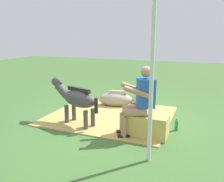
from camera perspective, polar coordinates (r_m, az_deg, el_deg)
The scene contains 8 objects.
ground_plane at distance 5.38m, azimuth 1.33°, elevation -6.60°, with size 24.00×24.00×0.00m, color #426B33.
hay_patch at distance 5.56m, azimuth -0.36°, elevation -5.80°, with size 2.68×2.37×0.02m, color tan.
hay_bale at distance 4.53m, azimuth 8.32°, elevation -7.92°, with size 0.75×0.45×0.41m, color tan.
person_seated at distance 4.36m, azimuth 6.50°, elevation -1.86°, with size 0.72×0.59×1.29m.
pony_standing at distance 4.97m, azimuth -8.47°, elevation -1.72°, with size 1.31×0.61×0.92m.
pony_lying at distance 6.23m, azimuth 1.70°, elevation -1.96°, with size 1.36×0.58×0.42m.
soda_bottle at distance 4.89m, azimuth 14.92°, elevation -7.66°, with size 0.07×0.07×0.25m.
tent_pole_left at distance 3.35m, azimuth 9.34°, elevation 3.34°, with size 0.06×0.06×2.53m, color silver.
Camera 1 is at (-1.75, 4.74, 1.84)m, focal length 38.82 mm.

